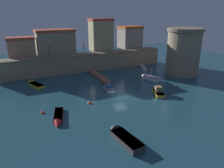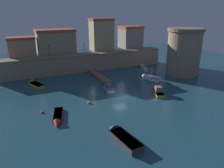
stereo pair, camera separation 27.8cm
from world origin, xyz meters
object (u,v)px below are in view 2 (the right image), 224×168
moored_boat_3 (157,91)px  moored_boat_4 (108,87)px  moored_boat_6 (149,77)px  quay_lamp_1 (84,46)px  quay_lamp_2 (116,43)px  moored_boat_2 (121,136)px  quay_lamp_0 (49,47)px  mooring_buoy_1 (42,113)px  mooring_buoy_0 (176,87)px  moored_boat_0 (34,84)px  moored_boat_5 (58,118)px  mooring_buoy_2 (89,103)px  fortress_tower (184,51)px  moored_boat_1 (143,67)px

moored_boat_3 → moored_boat_4: moored_boat_4 is taller
moored_boat_6 → moored_boat_3: bearing=138.9°
moored_boat_4 → quay_lamp_1: bearing=7.6°
quay_lamp_2 → moored_boat_3: bearing=-95.0°
moored_boat_2 → quay_lamp_0: bearing=-1.5°
moored_boat_6 → mooring_buoy_1: bearing=89.9°
moored_boat_3 → mooring_buoy_0: size_ratio=9.94×
moored_boat_0 → moored_boat_6: (25.76, -7.24, 0.13)m
moored_boat_2 → mooring_buoy_1: 14.58m
quay_lamp_2 → moored_boat_2: 38.44m
quay_lamp_2 → moored_boat_5: quay_lamp_2 is taller
quay_lamp_2 → moored_boat_2: size_ratio=0.49×
quay_lamp_2 → moored_boat_6: quay_lamp_2 is taller
moored_boat_2 → mooring_buoy_0: size_ratio=12.17×
quay_lamp_1 → moored_boat_2: 35.46m
mooring_buoy_1 → mooring_buoy_2: (8.17, 0.30, 0.00)m
fortress_tower → quay_lamp_0: bearing=155.9°
fortress_tower → mooring_buoy_2: 30.16m
quay_lamp_1 → moored_boat_4: bearing=-90.8°
mooring_buoy_2 → quay_lamp_2: bearing=53.6°
quay_lamp_2 → mooring_buoy_0: (4.14, -21.37, -6.92)m
quay_lamp_2 → mooring_buoy_2: bearing=-126.4°
moored_boat_0 → mooring_buoy_1: moored_boat_0 is taller
moored_boat_6 → mooring_buoy_2: (-17.97, -7.43, -0.45)m
quay_lamp_0 → moored_boat_6: quay_lamp_0 is taller
quay_lamp_0 → moored_boat_5: (-3.58, -25.57, -6.93)m
mooring_buoy_0 → moored_boat_6: bearing=108.4°
mooring_buoy_1 → mooring_buoy_2: mooring_buoy_2 is taller
quay_lamp_0 → moored_boat_1: (25.25, -4.89, -6.87)m
moored_boat_5 → mooring_buoy_1: size_ratio=10.70×
moored_boat_4 → mooring_buoy_0: size_ratio=8.40×
quay_lamp_2 → moored_boat_3: size_ratio=0.60×
moored_boat_0 → moored_boat_1: (30.26, 2.32, -0.02)m
moored_boat_0 → moored_boat_5: (1.43, -18.36, -0.07)m
quay_lamp_2 → moored_boat_4: 20.38m
moored_boat_0 → mooring_buoy_2: (7.79, -14.67, -0.32)m
moored_boat_5 → mooring_buoy_2: (6.36, 3.69, -0.25)m
moored_boat_2 → moored_boat_5: size_ratio=1.05×
fortress_tower → mooring_buoy_1: size_ratio=19.91×
quay_lamp_2 → mooring_buoy_1: (-24.29, -22.18, -6.92)m
moored_boat_5 → moored_boat_6: bearing=129.4°
moored_boat_3 → moored_boat_4: bearing=74.2°
moored_boat_2 → moored_boat_5: 10.76m
moored_boat_1 → mooring_buoy_2: size_ratio=9.73×
mooring_buoy_1 → moored_boat_1: bearing=29.4°
moored_boat_0 → moored_boat_5: bearing=163.7°
quay_lamp_2 → moored_boat_3: (-1.98, -22.82, -6.44)m
moored_boat_6 → mooring_buoy_2: bearing=95.9°
fortress_tower → mooring_buoy_1: (-36.67, -8.16, -5.94)m
fortress_tower → mooring_buoy_0: (-8.24, -7.35, -5.94)m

